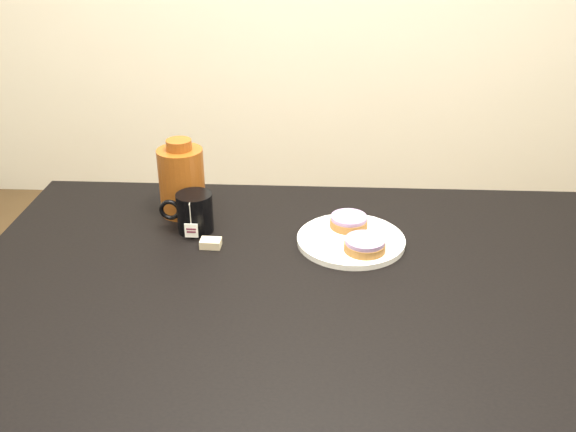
{
  "coord_description": "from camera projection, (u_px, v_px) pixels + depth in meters",
  "views": [
    {
      "loc": [
        0.02,
        -1.1,
        1.44
      ],
      "look_at": [
        -0.05,
        0.15,
        0.81
      ],
      "focal_mm": 40.0,
      "sensor_mm": 36.0,
      "label": 1
    }
  ],
  "objects": [
    {
      "name": "table",
      "position": [
        307.0,
        311.0,
        1.33
      ],
      "size": [
        1.4,
        0.9,
        0.75
      ],
      "color": "black",
      "rests_on": "ground_plane"
    },
    {
      "name": "teabag_pouch",
      "position": [
        211.0,
        243.0,
        1.4
      ],
      "size": [
        0.05,
        0.03,
        0.02
      ],
      "primitive_type": "cube",
      "rotation": [
        0.0,
        0.0,
        -0.03
      ],
      "color": "#C6B793",
      "rests_on": "table"
    },
    {
      "name": "bagel_front",
      "position": [
        365.0,
        245.0,
        1.36
      ],
      "size": [
        0.11,
        0.11,
        0.03
      ],
      "color": "brown",
      "rests_on": "plate"
    },
    {
      "name": "bagel_package",
      "position": [
        182.0,
        180.0,
        1.52
      ],
      "size": [
        0.14,
        0.14,
        0.19
      ],
      "rotation": [
        0.0,
        0.0,
        0.41
      ],
      "color": "#612B0C",
      "rests_on": "table"
    },
    {
      "name": "mug",
      "position": [
        194.0,
        212.0,
        1.45
      ],
      "size": [
        0.12,
        0.09,
        0.09
      ],
      "rotation": [
        0.0,
        0.0,
        -0.02
      ],
      "color": "black",
      "rests_on": "table"
    },
    {
      "name": "bagel_back",
      "position": [
        349.0,
        221.0,
        1.46
      ],
      "size": [
        0.09,
        0.09,
        0.03
      ],
      "color": "brown",
      "rests_on": "plate"
    },
    {
      "name": "plate",
      "position": [
        351.0,
        239.0,
        1.42
      ],
      "size": [
        0.24,
        0.24,
        0.02
      ],
      "color": "white",
      "rests_on": "table"
    }
  ]
}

